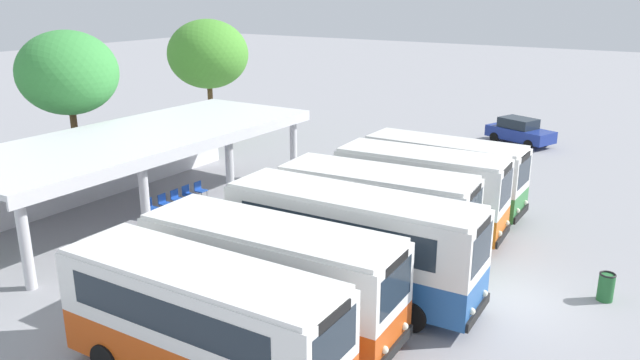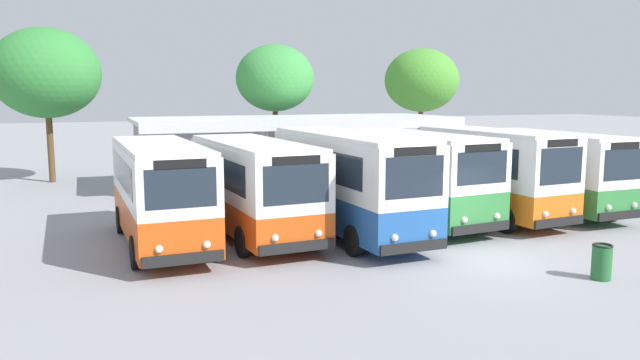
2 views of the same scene
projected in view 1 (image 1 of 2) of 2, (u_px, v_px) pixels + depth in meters
The scene contains 17 objects.
ground_plane at pixel (509, 301), 19.00m from camera, with size 180.00×180.00×0.00m, color #939399.
city_bus_nearest_orange at pixel (201, 320), 14.49m from camera, with size 2.40×7.46×3.14m.
city_bus_second_in_row at pixel (271, 273), 16.96m from camera, with size 2.69×7.66×3.10m.
city_bus_middle_cream at pixel (352, 240), 18.84m from camera, with size 2.55×8.17×3.34m.
city_bus_fourth_amber at pixel (376, 210), 21.58m from camera, with size 2.93×7.10×3.22m.
city_bus_fifth_blue at pixel (421, 189), 23.74m from camera, with size 2.64×6.66×3.30m.
city_bus_far_end_green at pixel (444, 172), 26.26m from camera, with size 2.29×6.85×3.12m.
parked_car_flank at pixel (520, 131), 38.07m from camera, with size 3.08×4.39×1.62m.
terminal_canopy at pixel (132, 147), 26.64m from camera, with size 15.97×6.43×3.40m.
waiting_chair_end_by_column at pixel (150, 206), 25.73m from camera, with size 0.45×0.45×0.86m.
waiting_chair_second_from_end at pixel (164, 202), 26.27m from camera, with size 0.45×0.45×0.86m.
waiting_chair_middle_seat at pixel (176, 197), 26.83m from camera, with size 0.45×0.45×0.86m.
waiting_chair_fourth_seat at pixel (188, 193), 27.43m from camera, with size 0.45×0.45×0.86m.
waiting_chair_fifth_seat at pixel (200, 189), 27.97m from camera, with size 0.45×0.45×0.86m.
roadside_tree_behind_canopy at pixel (68, 73), 28.71m from camera, with size 4.61×4.61×7.44m.
roadside_tree_east_of_canopy at pixel (208, 54), 37.50m from camera, with size 4.90×4.90×7.52m.
litter_bin_apron at pixel (606, 287), 18.91m from camera, with size 0.49×0.49×0.90m.
Camera 1 is at (-17.50, -4.31, 9.17)m, focal length 34.62 mm.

